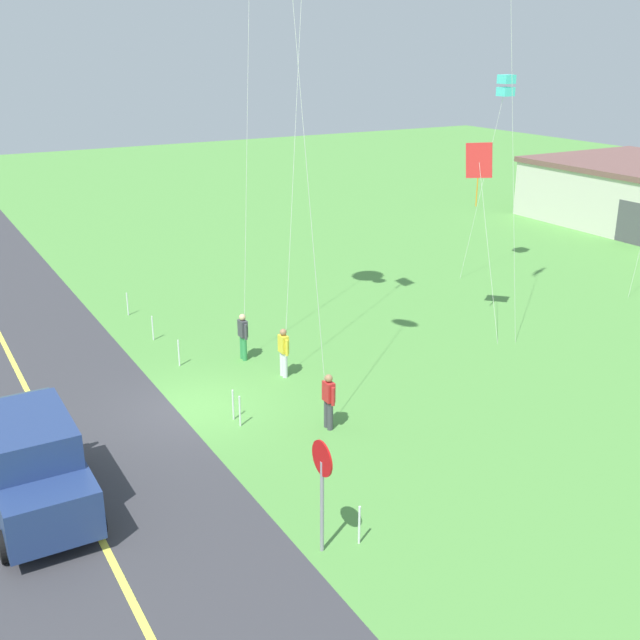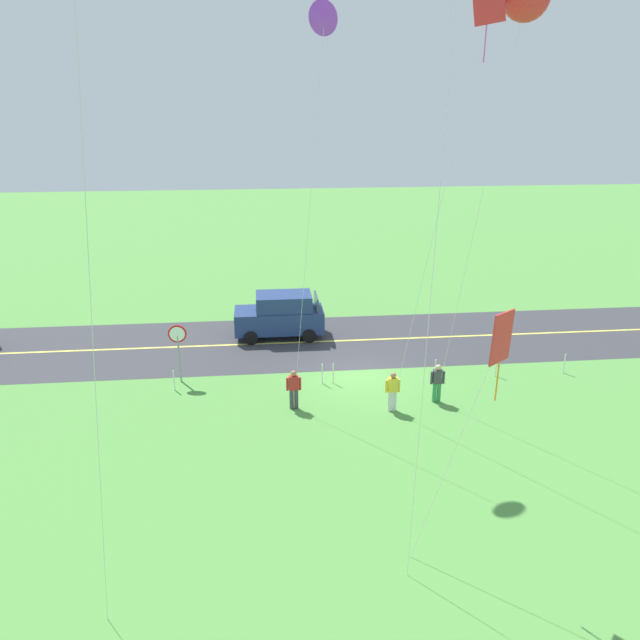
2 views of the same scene
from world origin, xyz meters
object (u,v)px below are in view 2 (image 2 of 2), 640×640
at_px(car_suv_foreground, 281,315).
at_px(kite_blue_mid, 324,20).
at_px(person_child_watcher, 437,382).
at_px(stop_sign, 178,342).
at_px(person_adult_near, 393,390).
at_px(kite_pink_drift, 501,342).
at_px(kite_red_low, 486,14).
at_px(person_adult_companion, 294,388).

relative_size(car_suv_foreground, kite_blue_mid, 0.31).
distance_m(car_suv_foreground, person_child_watcher, 9.64).
distance_m(stop_sign, person_adult_near, 9.07).
relative_size(stop_sign, kite_pink_drift, 0.38).
distance_m(kite_blue_mid, kite_pink_drift, 12.23).
distance_m(stop_sign, kite_pink_drift, 15.04).
distance_m(kite_red_low, kite_pink_drift, 9.73).
xyz_separation_m(car_suv_foreground, kite_pink_drift, (-4.50, 16.16, 4.89)).
relative_size(person_adult_companion, person_child_watcher, 1.00).
xyz_separation_m(car_suv_foreground, person_child_watcher, (-5.84, 7.67, -0.29)).
xyz_separation_m(car_suv_foreground, stop_sign, (4.42, 4.82, 0.65)).
bearing_deg(kite_red_low, person_child_watcher, -93.67).
relative_size(person_child_watcher, kite_pink_drift, 0.24).
bearing_deg(kite_red_low, kite_blue_mid, -34.50).
bearing_deg(person_child_watcher, stop_sign, -5.59).
distance_m(car_suv_foreground, person_adult_near, 9.10).
bearing_deg(car_suv_foreground, person_adult_near, 115.64).
bearing_deg(person_adult_near, kite_pink_drift, 132.53).
bearing_deg(person_adult_companion, person_child_watcher, -95.18).
bearing_deg(kite_red_low, stop_sign, -27.30).
xyz_separation_m(car_suv_foreground, person_adult_near, (-3.94, 8.20, -0.29)).
distance_m(stop_sign, kite_red_low, 16.32).
xyz_separation_m(kite_red_low, kite_blue_mid, (4.27, -2.94, 0.14)).
relative_size(stop_sign, kite_blue_mid, 0.18).
bearing_deg(person_adult_companion, kite_pink_drift, -158.31).
xyz_separation_m(kite_blue_mid, kite_pink_drift, (-3.09, 9.06, -7.60)).
xyz_separation_m(person_adult_near, kite_blue_mid, (2.53, -1.11, 12.78)).
xyz_separation_m(person_adult_companion, kite_blue_mid, (-1.21, -0.57, 12.78)).
bearing_deg(person_adult_near, kite_red_low, 172.17).
bearing_deg(car_suv_foreground, kite_red_low, 119.53).
bearing_deg(person_adult_near, stop_sign, 16.46).
distance_m(person_adult_companion, person_child_watcher, 5.63).
relative_size(person_adult_near, kite_red_low, 0.11).
bearing_deg(kite_pink_drift, person_child_watcher, -98.96).
distance_m(car_suv_foreground, kite_blue_mid, 14.44).
bearing_deg(kite_pink_drift, stop_sign, -51.82).
relative_size(car_suv_foreground, stop_sign, 1.72).
relative_size(car_suv_foreground, kite_red_low, 0.30).
xyz_separation_m(car_suv_foreground, kite_red_low, (-5.69, 10.04, 12.35)).
bearing_deg(kite_blue_mid, person_adult_near, 156.36).
bearing_deg(stop_sign, car_suv_foreground, -132.54).
distance_m(stop_sign, kite_blue_mid, 13.40).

